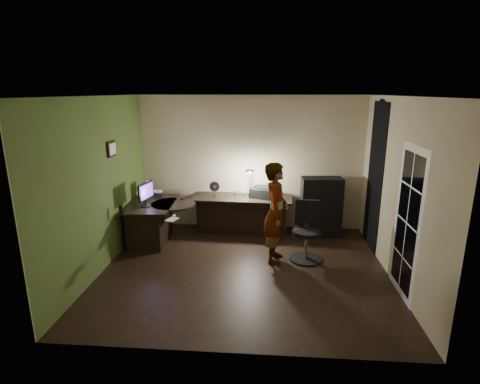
# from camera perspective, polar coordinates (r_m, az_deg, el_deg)

# --- Properties ---
(floor) EXTENTS (4.50, 4.00, 0.01)m
(floor) POSITION_cam_1_polar(r_m,az_deg,el_deg) (6.14, 0.65, -11.71)
(floor) COLOR black
(floor) RESTS_ON ground
(ceiling) EXTENTS (4.50, 4.00, 0.01)m
(ceiling) POSITION_cam_1_polar(r_m,az_deg,el_deg) (5.48, 0.74, 14.47)
(ceiling) COLOR silver
(ceiling) RESTS_ON floor
(wall_back) EXTENTS (4.50, 0.01, 2.70)m
(wall_back) POSITION_cam_1_polar(r_m,az_deg,el_deg) (7.61, 1.69, 4.39)
(wall_back) COLOR tan
(wall_back) RESTS_ON floor
(wall_front) EXTENTS (4.50, 0.01, 2.70)m
(wall_front) POSITION_cam_1_polar(r_m,az_deg,el_deg) (3.76, -1.34, -7.03)
(wall_front) COLOR tan
(wall_front) RESTS_ON floor
(wall_left) EXTENTS (0.01, 4.00, 2.70)m
(wall_left) POSITION_cam_1_polar(r_m,az_deg,el_deg) (6.22, -20.51, 0.99)
(wall_left) COLOR tan
(wall_left) RESTS_ON floor
(wall_right) EXTENTS (0.01, 4.00, 2.70)m
(wall_right) POSITION_cam_1_polar(r_m,az_deg,el_deg) (5.96, 22.88, 0.15)
(wall_right) COLOR tan
(wall_right) RESTS_ON floor
(green_wall_overlay) EXTENTS (0.00, 4.00, 2.70)m
(green_wall_overlay) POSITION_cam_1_polar(r_m,az_deg,el_deg) (6.22, -20.38, 0.99)
(green_wall_overlay) COLOR #485E27
(green_wall_overlay) RESTS_ON floor
(arched_doorway) EXTENTS (0.01, 0.90, 2.60)m
(arched_doorway) POSITION_cam_1_polar(r_m,az_deg,el_deg) (7.04, 19.88, 2.18)
(arched_doorway) COLOR black
(arched_doorway) RESTS_ON floor
(french_door) EXTENTS (0.02, 0.92, 2.10)m
(french_door) POSITION_cam_1_polar(r_m,az_deg,el_deg) (5.54, 24.10, -4.31)
(french_door) COLOR white
(french_door) RESTS_ON floor
(framed_picture) EXTENTS (0.04, 0.30, 0.25)m
(framed_picture) POSITION_cam_1_polar(r_m,az_deg,el_deg) (6.52, -19.00, 6.22)
(framed_picture) COLOR black
(framed_picture) RESTS_ON wall_left
(desk_left) EXTENTS (0.87, 1.35, 0.76)m
(desk_left) POSITION_cam_1_polar(r_m,az_deg,el_deg) (7.25, -13.13, -4.52)
(desk_left) COLOR black
(desk_left) RESTS_ON floor
(desk_right) EXTENTS (2.00, 0.78, 0.74)m
(desk_right) POSITION_cam_1_polar(r_m,az_deg,el_deg) (7.51, 0.30, -3.50)
(desk_right) COLOR black
(desk_right) RESTS_ON floor
(cabinet) EXTENTS (0.80, 0.44, 1.16)m
(cabinet) POSITION_cam_1_polar(r_m,az_deg,el_deg) (7.48, 12.21, -2.23)
(cabinet) COLOR black
(cabinet) RESTS_ON floor
(laptop_stand) EXTENTS (0.33, 0.31, 0.11)m
(laptop_stand) POSITION_cam_1_polar(r_m,az_deg,el_deg) (7.43, -12.84, -0.44)
(laptop_stand) COLOR silver
(laptop_stand) RESTS_ON desk_left
(laptop) EXTENTS (0.29, 0.28, 0.20)m
(laptop) POSITION_cam_1_polar(r_m,az_deg,el_deg) (7.39, -12.91, 0.76)
(laptop) COLOR silver
(laptop) RESTS_ON laptop_stand
(monitor) EXTENTS (0.19, 0.48, 0.31)m
(monitor) POSITION_cam_1_polar(r_m,az_deg,el_deg) (6.91, -14.26, -0.86)
(monitor) COLOR black
(monitor) RESTS_ON desk_left
(mouse) EXTENTS (0.05, 0.08, 0.03)m
(mouse) POSITION_cam_1_polar(r_m,az_deg,el_deg) (6.28, -10.01, -3.56)
(mouse) COLOR silver
(mouse) RESTS_ON desk_left
(phone) EXTENTS (0.11, 0.15, 0.01)m
(phone) POSITION_cam_1_polar(r_m,az_deg,el_deg) (7.28, -8.62, -0.97)
(phone) COLOR black
(phone) RESTS_ON desk_left
(pen) EXTENTS (0.10, 0.12, 0.01)m
(pen) POSITION_cam_1_polar(r_m,az_deg,el_deg) (6.89, -14.48, -2.21)
(pen) COLOR black
(pen) RESTS_ON desk_left
(speaker) EXTENTS (0.09, 0.09, 0.18)m
(speaker) POSITION_cam_1_polar(r_m,az_deg,el_deg) (6.50, -17.65, -2.70)
(speaker) COLOR black
(speaker) RESTS_ON desk_left
(notepad) EXTENTS (0.21, 0.24, 0.01)m
(notepad) POSITION_cam_1_polar(r_m,az_deg,el_deg) (6.13, -10.32, -4.14)
(notepad) COLOR silver
(notepad) RESTS_ON desk_left
(desk_fan) EXTENTS (0.22, 0.16, 0.30)m
(desk_fan) POSITION_cam_1_polar(r_m,az_deg,el_deg) (7.45, -3.89, 0.46)
(desk_fan) COLOR black
(desk_fan) RESTS_ON desk_right
(headphones) EXTENTS (0.21, 0.11, 0.09)m
(headphones) POSITION_cam_1_polar(r_m,az_deg,el_deg) (7.54, -0.13, -0.16)
(headphones) COLOR navy
(headphones) RESTS_ON desk_right
(printer) EXTENTS (0.61, 0.55, 0.22)m
(printer) POSITION_cam_1_polar(r_m,az_deg,el_deg) (7.37, 3.80, -0.02)
(printer) COLOR black
(printer) RESTS_ON desk_right
(desk_lamp) EXTENTS (0.17, 0.29, 0.62)m
(desk_lamp) POSITION_cam_1_polar(r_m,az_deg,el_deg) (7.39, 1.57, 1.62)
(desk_lamp) COLOR black
(desk_lamp) RESTS_ON desk_right
(office_chair) EXTENTS (0.58, 0.58, 0.99)m
(office_chair) POSITION_cam_1_polar(r_m,az_deg,el_deg) (6.36, 10.16, -6.05)
(office_chair) COLOR black
(office_chair) RESTS_ON floor
(person) EXTENTS (0.46, 0.64, 1.68)m
(person) POSITION_cam_1_polar(r_m,az_deg,el_deg) (6.16, 5.49, -3.19)
(person) COLOR #D8A88C
(person) RESTS_ON floor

